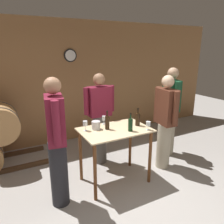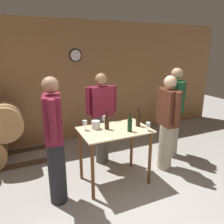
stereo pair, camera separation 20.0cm
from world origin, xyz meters
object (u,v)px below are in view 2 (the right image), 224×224
object	(u,v)px
wine_bottle_center	(138,119)
wine_glass_near_left	(85,123)
wine_bottle_left	(130,125)
person_visitor_bearded	(55,140)
wine_glass_near_center	(104,118)
person_host	(102,117)
person_visitor_near_door	(174,111)
ice_bucket	(96,125)
person_visitor_with_scarf	(167,122)
wine_bottle_far_left	(107,122)
wine_glass_near_right	(148,125)

from	to	relation	value
wine_bottle_center	wine_glass_near_left	distance (m)	0.84
wine_bottle_left	person_visitor_bearded	distance (m)	1.10
wine_bottle_left	person_visitor_bearded	xyz separation A→B (m)	(-1.09, 0.05, -0.07)
wine_glass_near_center	person_host	size ratio (longest dim) A/B	0.08
person_visitor_near_door	person_visitor_bearded	bearing A→B (deg)	-168.95
ice_bucket	person_visitor_with_scarf	xyz separation A→B (m)	(1.25, -0.15, -0.08)
person_visitor_with_scarf	person_visitor_bearded	xyz separation A→B (m)	(-1.92, -0.11, 0.05)
wine_glass_near_left	ice_bucket	world-z (taller)	wine_glass_near_left
wine_bottle_left	person_visitor_near_door	xyz separation A→B (m)	(1.25, 0.51, -0.07)
wine_glass_near_center	wine_bottle_far_left	bearing A→B (deg)	-103.51
wine_bottle_center	wine_glass_near_right	world-z (taller)	wine_bottle_center
person_host	wine_bottle_left	bearing A→B (deg)	-82.68
wine_glass_near_center	person_visitor_bearded	bearing A→B (deg)	-154.82
wine_bottle_far_left	wine_bottle_center	world-z (taller)	wine_bottle_far_left
ice_bucket	wine_glass_near_right	bearing A→B (deg)	-30.22
wine_bottle_left	ice_bucket	size ratio (longest dim) A/B	2.13
wine_glass_near_right	person_host	xyz separation A→B (m)	(-0.37, 0.94, -0.10)
person_visitor_near_door	wine_bottle_center	bearing A→B (deg)	-160.49
wine_bottle_far_left	wine_bottle_center	size ratio (longest dim) A/B	1.03
wine_glass_near_right	person_visitor_with_scarf	world-z (taller)	person_visitor_with_scarf
wine_glass_near_center	ice_bucket	world-z (taller)	wine_glass_near_center
person_visitor_near_door	wine_bottle_far_left	bearing A→B (deg)	-169.46
wine_glass_near_left	wine_glass_near_center	size ratio (longest dim) A/B	1.12
wine_bottle_far_left	wine_glass_near_right	size ratio (longest dim) A/B	2.22
wine_bottle_far_left	person_visitor_near_door	size ratio (longest dim) A/B	0.17
wine_bottle_far_left	wine_bottle_left	size ratio (longest dim) A/B	1.06
person_host	ice_bucket	bearing A→B (deg)	-119.97
wine_glass_near_left	person_visitor_near_door	world-z (taller)	person_visitor_near_door
wine_glass_near_left	person_visitor_near_door	xyz separation A→B (m)	(1.85, 0.19, -0.08)
ice_bucket	person_host	world-z (taller)	person_host
person_host	wine_glass_near_left	bearing A→B (deg)	-132.33
ice_bucket	person_visitor_with_scarf	size ratio (longest dim) A/B	0.08
wine_bottle_far_left	person_host	xyz separation A→B (m)	(0.16, 0.63, -0.12)
wine_glass_near_left	wine_glass_near_right	bearing A→B (deg)	-25.95
person_visitor_near_door	wine_glass_near_right	bearing A→B (deg)	-148.77
ice_bucket	person_host	bearing A→B (deg)	60.03
person_host	person_visitor_bearded	bearing A→B (deg)	-140.83
wine_glass_near_center	person_visitor_near_door	bearing A→B (deg)	1.74
person_visitor_bearded	person_host	bearing A→B (deg)	39.17
wine_bottle_far_left	wine_glass_near_right	distance (m)	0.62
wine_bottle_far_left	wine_glass_near_center	xyz separation A→B (m)	(0.06, 0.24, -0.02)
person_visitor_with_scarf	person_visitor_near_door	xyz separation A→B (m)	(0.43, 0.35, 0.05)
wine_bottle_left	person_visitor_near_door	size ratio (longest dim) A/B	0.16
wine_glass_near_left	wine_glass_near_center	bearing A→B (deg)	20.43
person_visitor_with_scarf	person_visitor_bearded	world-z (taller)	person_visitor_bearded
wine_bottle_left	person_visitor_near_door	bearing A→B (deg)	22.19
wine_bottle_left	wine_bottle_center	size ratio (longest dim) A/B	0.96
wine_bottle_far_left	wine_bottle_center	bearing A→B (deg)	-8.74
wine_glass_near_left	wine_bottle_center	bearing A→B (deg)	-12.06
wine_bottle_far_left	person_visitor_near_door	bearing A→B (deg)	10.54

